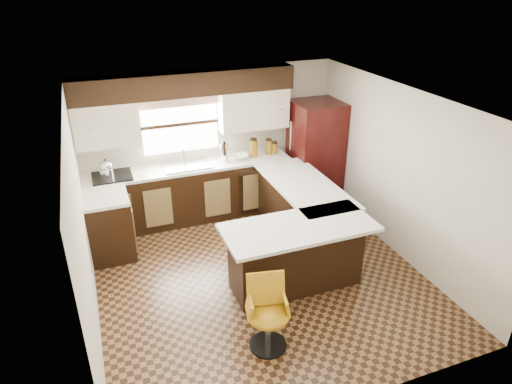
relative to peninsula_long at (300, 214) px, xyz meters
name	(u,v)px	position (x,y,z in m)	size (l,w,h in m)	color
floor	(259,275)	(-0.90, -0.62, -0.45)	(4.40, 4.40, 0.00)	#49301A
ceiling	(259,103)	(-0.90, -0.62, 1.95)	(4.40, 4.40, 0.00)	silver
wall_back	(211,141)	(-0.90, 1.58, 0.75)	(4.40, 4.40, 0.00)	beige
wall_front	(353,306)	(-0.90, -2.83, 0.75)	(4.40, 4.40, 0.00)	beige
wall_left	(82,227)	(-3.00, -0.62, 0.75)	(4.40, 4.40, 0.00)	beige
wall_right	(399,173)	(1.20, -0.62, 0.75)	(4.40, 4.40, 0.00)	beige
base_cab_back	(192,193)	(-1.35, 1.28, 0.00)	(3.30, 0.60, 0.90)	black
base_cab_left	(110,227)	(-2.70, 0.62, 0.00)	(0.60, 0.70, 0.90)	black
counter_back	(190,167)	(-1.35, 1.28, 0.47)	(3.30, 0.60, 0.04)	silver
counter_left	(105,198)	(-2.70, 0.62, 0.47)	(0.60, 0.70, 0.04)	silver
soffit	(186,84)	(-1.30, 1.40, 1.77)	(3.40, 0.35, 0.36)	black
upper_cab_left	(106,125)	(-2.52, 1.40, 1.27)	(0.94, 0.35, 0.64)	beige
upper_cab_right	(253,109)	(-0.22, 1.40, 1.27)	(1.14, 0.35, 0.64)	beige
window_pane	(180,124)	(-1.40, 1.56, 1.10)	(1.20, 0.02, 0.90)	white
valance	(179,101)	(-1.40, 1.52, 1.49)	(1.30, 0.06, 0.18)	#D19B93
sink	(187,166)	(-1.40, 1.25, 0.51)	(0.75, 0.45, 0.03)	#B2B2B7
dishwasher	(255,192)	(-0.35, 0.99, -0.02)	(0.58, 0.03, 0.78)	black
cooktop	(112,176)	(-2.55, 1.25, 0.51)	(0.58, 0.50, 0.03)	black
peninsula_long	(300,214)	(0.00, 0.00, 0.00)	(0.60, 1.95, 0.90)	black
peninsula_return	(296,256)	(-0.53, -0.97, 0.00)	(1.65, 0.60, 0.90)	black
counter_pen_long	(304,185)	(0.05, 0.00, 0.47)	(0.84, 1.95, 0.04)	silver
counter_pen_return	(299,228)	(-0.55, -1.06, 0.47)	(1.89, 0.84, 0.04)	silver
refrigerator	(315,154)	(0.79, 1.09, 0.46)	(0.78, 0.75, 1.82)	black
bar_chair	(268,316)	(-1.27, -1.87, -0.02)	(0.45, 0.45, 0.85)	#B57F10
kettle	(106,168)	(-2.62, 1.26, 0.66)	(0.20, 0.20, 0.27)	silver
percolator	(224,152)	(-0.77, 1.28, 0.64)	(0.13, 0.13, 0.30)	silver
mixing_bowl	(240,157)	(-0.51, 1.28, 0.53)	(0.27, 0.27, 0.07)	white
canister_large	(253,148)	(-0.26, 1.30, 0.63)	(0.14, 0.14, 0.28)	brown
canister_med	(269,147)	(0.02, 1.30, 0.61)	(0.12, 0.12, 0.24)	brown
canister_small	(274,148)	(0.12, 1.30, 0.58)	(0.12, 0.12, 0.18)	brown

